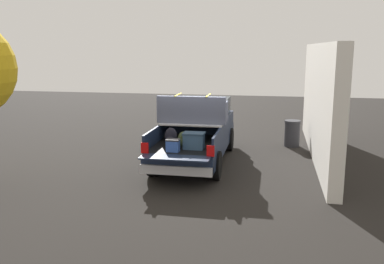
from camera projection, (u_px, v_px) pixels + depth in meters
name	position (u px, v px, depth m)	size (l,w,h in m)	color
ground_plane	(196.00, 162.00, 13.72)	(40.00, 40.00, 0.00)	black
pickup_truck	(198.00, 130.00, 13.89)	(6.05, 2.09, 2.23)	#162138
building_facade	(319.00, 101.00, 14.19)	(9.50, 0.36, 3.78)	silver
trash_can	(292.00, 133.00, 15.80)	(0.60, 0.60, 0.98)	#2D2D33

